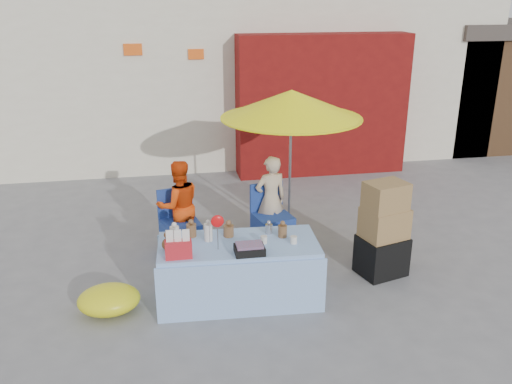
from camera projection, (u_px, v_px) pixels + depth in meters
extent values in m
plane|color=slate|center=(241.00, 291.00, 6.35)|extent=(80.00, 80.00, 0.00)
cube|color=silver|center=(192.00, 42.00, 12.03)|extent=(12.00, 5.00, 4.50)
cube|color=maroon|center=(322.00, 105.00, 10.15)|extent=(3.20, 0.60, 2.60)
cube|color=#4C331E|center=(477.00, 88.00, 12.57)|extent=(2.60, 3.00, 2.40)
cube|color=#3F3833|center=(486.00, 28.00, 12.10)|extent=(2.80, 3.20, 0.30)
cube|color=#E95613|center=(133.00, 50.00, 9.47)|extent=(0.32, 0.04, 0.20)
cube|color=#E95613|center=(196.00, 54.00, 9.69)|extent=(0.28, 0.04, 0.18)
cube|color=#99C2F6|center=(239.00, 271.00, 6.10)|extent=(1.80, 0.89, 0.70)
cube|color=#99C2F6|center=(242.00, 291.00, 5.72)|extent=(1.81, 0.13, 0.65)
cube|color=#99C2F6|center=(236.00, 256.00, 6.48)|extent=(1.81, 0.13, 0.65)
cylinder|color=white|center=(175.00, 234.00, 5.99)|extent=(0.11, 0.11, 0.17)
cylinder|color=brown|center=(191.00, 230.00, 6.11)|extent=(0.12, 0.12, 0.15)
cylinder|color=white|center=(208.00, 232.00, 5.99)|extent=(0.10, 0.10, 0.20)
cylinder|color=brown|center=(229.00, 231.00, 6.11)|extent=(0.13, 0.13, 0.13)
cylinder|color=#B2B2B7|center=(269.00, 229.00, 6.19)|extent=(0.09, 0.09, 0.11)
cylinder|color=brown|center=(283.00, 231.00, 6.10)|extent=(0.11, 0.11, 0.14)
cylinder|color=white|center=(264.00, 240.00, 5.95)|extent=(0.08, 0.08, 0.08)
cylinder|color=white|center=(294.00, 240.00, 5.94)|extent=(0.08, 0.08, 0.08)
sphere|color=brown|center=(168.00, 244.00, 5.78)|extent=(0.14, 0.14, 0.14)
ellipsoid|color=red|center=(217.00, 221.00, 5.70)|extent=(0.14, 0.06, 0.14)
cube|color=red|center=(178.00, 249.00, 5.61)|extent=(0.28, 0.15, 0.19)
cube|color=black|center=(250.00, 250.00, 5.71)|extent=(0.33, 0.24, 0.08)
cube|color=navy|center=(181.00, 237.00, 7.21)|extent=(0.57, 0.55, 0.45)
cube|color=navy|center=(175.00, 202.00, 7.25)|extent=(0.48, 0.15, 0.40)
cube|color=navy|center=(273.00, 230.00, 7.42)|extent=(0.57, 0.55, 0.45)
cube|color=navy|center=(266.00, 196.00, 7.46)|extent=(0.48, 0.15, 0.40)
imported|color=#E7410C|center=(179.00, 206.00, 7.21)|extent=(0.69, 0.59, 1.24)
imported|color=#CFB592|center=(271.00, 200.00, 7.42)|extent=(0.51, 0.39, 1.24)
cylinder|color=gray|center=(290.00, 169.00, 7.48)|extent=(0.04, 0.04, 2.00)
cone|color=#FFF90D|center=(291.00, 104.00, 7.17)|extent=(1.90, 1.90, 0.38)
cylinder|color=#FFF90D|center=(291.00, 117.00, 7.23)|extent=(1.90, 1.90, 0.02)
cube|color=black|center=(382.00, 255.00, 6.67)|extent=(0.64, 0.57, 0.49)
cube|color=#9A6F45|center=(384.00, 223.00, 6.52)|extent=(0.60, 0.52, 0.37)
cube|color=#9A6F45|center=(386.00, 196.00, 6.38)|extent=(0.55, 0.47, 0.33)
ellipsoid|color=yellow|center=(109.00, 300.00, 5.88)|extent=(0.77, 0.67, 0.30)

